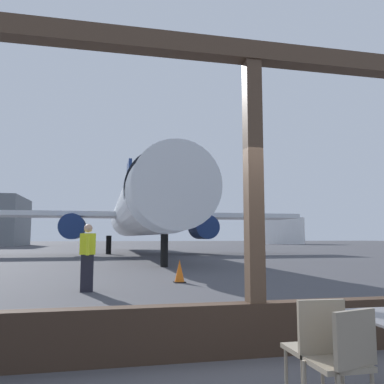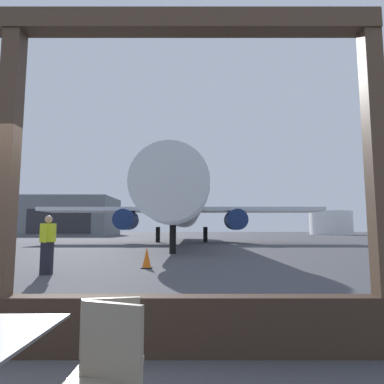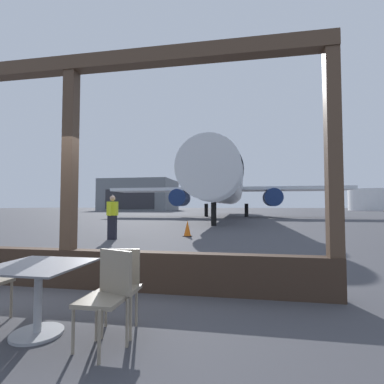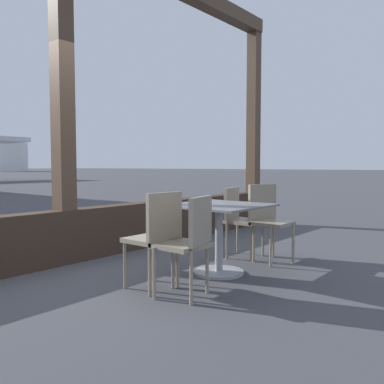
% 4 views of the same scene
% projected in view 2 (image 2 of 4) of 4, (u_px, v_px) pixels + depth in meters
% --- Properties ---
extents(ground_plane, '(220.00, 220.00, 0.00)m').
position_uv_depth(ground_plane, '(177.00, 239.00, 43.24)').
color(ground_plane, '#424247').
extents(window_frame, '(8.54, 0.24, 3.89)m').
position_uv_depth(window_frame, '(5.00, 224.00, 3.65)').
color(window_frame, '#38281E').
rests_on(window_frame, ground).
extents(cafe_chair_window_left, '(0.45, 0.45, 0.86)m').
position_uv_depth(cafe_chair_window_left, '(110.00, 354.00, 2.17)').
color(cafe_chair_window_left, gray).
rests_on(cafe_chair_window_left, ground).
extents(cafe_chair_aisle_right, '(0.49, 0.49, 0.90)m').
position_uv_depth(cafe_chair_aisle_right, '(102.00, 375.00, 1.80)').
color(cafe_chair_aisle_right, gray).
rests_on(cafe_chair_aisle_right, ground).
extents(airplane, '(26.91, 34.86, 10.47)m').
position_uv_depth(airplane, '(182.00, 206.00, 31.75)').
color(airplane, silver).
rests_on(airplane, ground).
extents(ground_crew_worker, '(0.40, 0.57, 1.74)m').
position_uv_depth(ground_crew_worker, '(49.00, 244.00, 9.78)').
color(ground_crew_worker, black).
rests_on(ground_crew_worker, ground).
extents(traffic_cone, '(0.36, 0.36, 0.70)m').
position_uv_depth(traffic_cone, '(148.00, 258.00, 11.29)').
color(traffic_cone, orange).
rests_on(traffic_cone, ground).
extents(distant_hangar, '(18.22, 14.71, 8.21)m').
position_uv_depth(distant_hangar, '(73.00, 216.00, 72.65)').
color(distant_hangar, slate).
rests_on(distant_hangar, ground).
extents(fuel_storage_tank, '(9.80, 9.80, 5.58)m').
position_uv_depth(fuel_storage_tank, '(332.00, 223.00, 79.12)').
color(fuel_storage_tank, white).
rests_on(fuel_storage_tank, ground).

